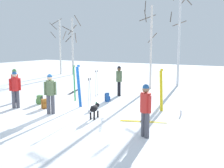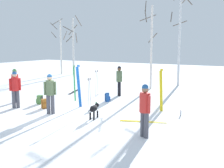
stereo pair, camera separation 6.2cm
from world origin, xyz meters
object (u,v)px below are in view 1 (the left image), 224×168
object	(u,v)px
water_bottle_0	(96,105)
birch_tree_1	(73,45)
birch_tree_0	(60,45)
ski_pair_planted_1	(74,83)
dog	(95,109)
backpack_1	(44,104)
person_1	(50,91)
person_2	(15,83)
backpack_2	(107,97)
person_0	(119,79)
ski_pair_planted_0	(79,86)
water_bottle_1	(181,113)
person_3	(145,107)
ski_pair_lying_1	(74,92)
ski_poles_1	(97,83)
ski_pair_lying_0	(143,121)
person_4	(15,87)
backpack_0	(40,100)
birch_tree_3	(179,34)
ski_poles_0	(90,94)
birch_tree_2	(151,45)
ski_pair_planted_2	(161,90)

from	to	relation	value
water_bottle_0	birch_tree_1	xyz separation A→B (m)	(-9.75, 10.57, 2.79)
birch_tree_0	ski_pair_planted_1	bearing A→B (deg)	-45.84
dog	backpack_1	bearing A→B (deg)	175.67
person_1	person_2	world-z (taller)	same
backpack_2	ski_pair_planted_1	bearing A→B (deg)	-152.03
person_0	backpack_1	xyz separation A→B (m)	(-1.49, -4.47, -0.77)
ski_pair_planted_0	birch_tree_1	size ratio (longest dim) A/B	0.36
birch_tree_0	water_bottle_1	bearing A→B (deg)	-32.76
person_3	person_1	bearing A→B (deg)	172.13
ski_pair_planted_1	person_3	bearing A→B (deg)	-30.98
person_3	ski_pair_planted_1	world-z (taller)	ski_pair_planted_1
ski_pair_planted_0	birch_tree_0	size ratio (longest dim) A/B	0.36
ski_pair_lying_1	ski_poles_1	distance (m)	2.20
ski_pair_lying_0	birch_tree_0	size ratio (longest dim) A/B	0.31
person_3	person_4	size ratio (longest dim) A/B	1.00
backpack_0	birch_tree_1	size ratio (longest dim) A/B	0.08
person_3	backpack_1	size ratio (longest dim) A/B	3.90
birch_tree_0	water_bottle_0	bearing A→B (deg)	-42.66
backpack_0	dog	bearing A→B (deg)	-11.50
ski_poles_1	water_bottle_1	size ratio (longest dim) A/B	6.60
person_0	ski_pair_planted_0	bearing A→B (deg)	-94.76
ski_pair_planted_0	backpack_0	bearing A→B (deg)	-166.56
birch_tree_3	water_bottle_1	bearing A→B (deg)	-72.36
dog	ski_pair_lying_0	distance (m)	2.00
person_0	backpack_1	bearing A→B (deg)	-108.44
person_0	ski_poles_1	bearing A→B (deg)	-142.83
person_4	water_bottle_1	bearing A→B (deg)	19.93
person_2	ski_poles_0	world-z (taller)	person_2
ski_pair_planted_0	person_3	bearing A→B (deg)	-27.73
ski_pair_planted_1	ski_pair_lying_1	xyz separation A→B (m)	(-1.77, 2.18, -0.93)
person_3	dog	bearing A→B (deg)	158.71
backpack_2	birch_tree_1	xyz separation A→B (m)	(-9.49, 9.14, 2.71)
person_1	ski_poles_1	distance (m)	4.33
ski_pair_lying_0	water_bottle_1	size ratio (longest dim) A/B	7.68
ski_poles_1	birch_tree_2	size ratio (longest dim) A/B	0.26
ski_poles_0	backpack_0	bearing A→B (deg)	177.07
ski_pair_planted_2	ski_pair_lying_0	distance (m)	2.16
ski_pair_lying_1	ski_poles_0	size ratio (longest dim) A/B	1.20
birch_tree_2	ski_pair_lying_0	bearing A→B (deg)	-69.51
ski_poles_0	birch_tree_1	bearing A→B (deg)	131.07
birch_tree_1	water_bottle_1	bearing A→B (deg)	-36.31
person_4	ski_pair_planted_2	xyz separation A→B (m)	(6.01, 2.88, -0.04)
water_bottle_1	birch_tree_3	bearing A→B (deg)	107.64
person_2	person_3	bearing A→B (deg)	-10.78
ski_pair_lying_1	birch_tree_2	size ratio (longest dim) A/B	0.32
ski_pair_planted_0	birch_tree_2	xyz separation A→B (m)	(0.86, 6.67, 1.90)
ski_pair_planted_2	backpack_2	xyz separation A→B (m)	(-3.10, 0.51, -0.73)
ski_poles_0	birch_tree_3	world-z (taller)	birch_tree_3
ski_poles_0	backpack_0	world-z (taller)	ski_poles_0
person_4	person_1	bearing A→B (deg)	0.38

